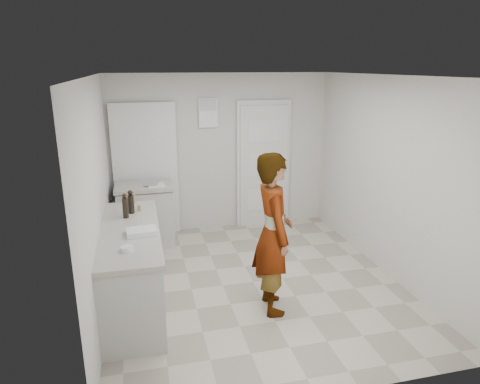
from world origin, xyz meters
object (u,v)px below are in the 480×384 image
object	(u,v)px
cake_mix_box	(131,197)
baking_dish	(142,232)
oil_cruet_a	(131,202)
person	(273,234)
egg_bowl	(127,249)
spice_jar	(139,208)
oil_cruet_b	(125,206)

from	to	relation	value
cake_mix_box	baking_dish	bearing A→B (deg)	-75.24
cake_mix_box	oil_cruet_a	bearing A→B (deg)	-79.66
person	egg_bowl	size ratio (longest dim) A/B	15.27
cake_mix_box	oil_cruet_a	xyz separation A→B (m)	(0.01, -0.39, 0.05)
spice_jar	baking_dish	bearing A→B (deg)	-89.35
cake_mix_box	spice_jar	xyz separation A→B (m)	(0.10, -0.32, -0.05)
oil_cruet_a	oil_cruet_b	distance (m)	0.16
oil_cruet_a	spice_jar	bearing A→B (deg)	36.34
person	cake_mix_box	xyz separation A→B (m)	(-1.47, 1.30, 0.13)
oil_cruet_b	egg_bowl	size ratio (longest dim) A/B	2.52
person	oil_cruet_a	world-z (taller)	person
oil_cruet_a	egg_bowl	size ratio (longest dim) A/B	2.45
baking_dish	cake_mix_box	bearing A→B (deg)	95.88
cake_mix_box	spice_jar	world-z (taller)	cake_mix_box
baking_dish	oil_cruet_a	bearing A→B (deg)	98.29
baking_dish	egg_bowl	bearing A→B (deg)	-110.15
person	spice_jar	xyz separation A→B (m)	(-1.37, 0.99, 0.08)
person	baking_dish	distance (m)	1.38
spice_jar	person	bearing A→B (deg)	-35.73
person	egg_bowl	bearing A→B (deg)	100.03
oil_cruet_b	baking_dish	distance (m)	0.58
oil_cruet_a	baking_dish	size ratio (longest dim) A/B	0.87
oil_cruet_b	egg_bowl	xyz separation A→B (m)	(0.02, -0.95, -0.12)
person	oil_cruet_b	xyz separation A→B (m)	(-1.53, 0.77, 0.18)
cake_mix_box	egg_bowl	size ratio (longest dim) A/B	1.48
egg_bowl	baking_dish	bearing A→B (deg)	69.85
cake_mix_box	oil_cruet_b	distance (m)	0.54
oil_cruet_b	spice_jar	bearing A→B (deg)	54.16
person	baking_dish	xyz separation A→B (m)	(-1.36, 0.22, 0.07)
oil_cruet_a	baking_dish	xyz separation A→B (m)	(0.10, -0.70, -0.11)
cake_mix_box	person	bearing A→B (deg)	-32.61
person	cake_mix_box	distance (m)	1.97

